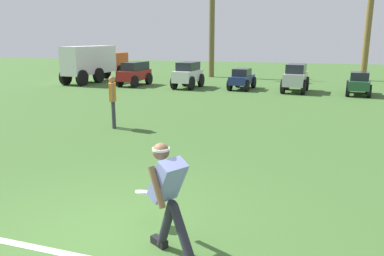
{
  "coord_description": "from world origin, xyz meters",
  "views": [
    {
      "loc": [
        2.54,
        -3.94,
        2.63
      ],
      "look_at": [
        0.32,
        2.94,
        0.9
      ],
      "focal_mm": 35.0,
      "sensor_mm": 36.0,
      "label": 1
    }
  ],
  "objects": [
    {
      "name": "palm_tree_far_left",
      "position": [
        -4.36,
        21.87,
        3.95
      ],
      "size": [
        3.36,
        3.06,
        7.04
      ],
      "color": "brown",
      "rests_on": "ground_plane"
    },
    {
      "name": "frisbee_thrower",
      "position": [
        0.96,
        0.01,
        0.79
      ],
      "size": [
        0.92,
        0.79,
        1.4
      ],
      "color": "#23232D",
      "rests_on": "ground_plane"
    },
    {
      "name": "parked_car_slot_c",
      "position": [
        -1.06,
        15.87,
        0.56
      ],
      "size": [
        1.24,
        2.26,
        1.1
      ],
      "color": "navy",
      "rests_on": "ground_plane"
    },
    {
      "name": "parked_car_slot_e",
      "position": [
        4.63,
        15.51,
        0.56
      ],
      "size": [
        1.25,
        2.27,
        1.1
      ],
      "color": "#235133",
      "rests_on": "ground_plane"
    },
    {
      "name": "teammate_midfield",
      "position": [
        -3.1,
        5.83,
        0.94
      ],
      "size": [
        0.34,
        0.47,
        1.56
      ],
      "color": "#33333D",
      "rests_on": "ground_plane"
    },
    {
      "name": "ground_plane",
      "position": [
        0.0,
        0.0,
        0.0
      ],
      "size": [
        80.0,
        80.0,
        0.0
      ],
      "primitive_type": "plane",
      "color": "#3D622C"
    },
    {
      "name": "frisbee_in_flight",
      "position": [
        0.35,
        0.59,
        0.49
      ],
      "size": [
        0.28,
        0.27,
        0.09
      ],
      "color": "white"
    },
    {
      "name": "palm_tree_left_of_centre",
      "position": [
        5.59,
        22.58,
        3.84
      ],
      "size": [
        3.02,
        3.37,
        6.59
      ],
      "color": "brown",
      "rests_on": "ground_plane"
    },
    {
      "name": "parked_car_slot_d",
      "position": [
        1.7,
        15.68,
        0.74
      ],
      "size": [
        1.31,
        2.41,
        1.4
      ],
      "color": "#B7BABF",
      "rests_on": "ground_plane"
    },
    {
      "name": "parked_car_slot_a",
      "position": [
        -7.25,
        15.62,
        0.72
      ],
      "size": [
        1.29,
        2.46,
        1.34
      ],
      "color": "maroon",
      "rests_on": "ground_plane"
    },
    {
      "name": "box_truck",
      "position": [
        -10.54,
        16.79,
        1.23
      ],
      "size": [
        1.59,
        5.94,
        2.2
      ],
      "color": "#CC4C19",
      "rests_on": "ground_plane"
    },
    {
      "name": "parked_car_slot_b",
      "position": [
        -3.99,
        15.55,
        0.74
      ],
      "size": [
        1.26,
        2.39,
        1.4
      ],
      "color": "silver",
      "rests_on": "ground_plane"
    }
  ]
}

